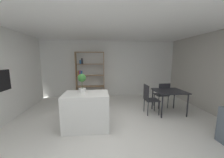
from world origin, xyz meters
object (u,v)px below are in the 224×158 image
dining_chair_island_side (149,97)px  dining_chair_far (163,93)px  dining_table (169,93)px  open_bookshelf (88,76)px  kitchen_island (87,111)px  potted_plant_on_island (82,81)px  built_in_oven (2,81)px

dining_chair_island_side → dining_chair_far: bearing=-57.7°
dining_table → dining_chair_island_side: 0.70m
dining_chair_far → open_bookshelf: bearing=-32.5°
dining_table → dining_chair_island_side: dining_chair_island_side is taller
dining_table → kitchen_island: bearing=-164.9°
kitchen_island → potted_plant_on_island: potted_plant_on_island is taller
kitchen_island → dining_chair_far: bearing=23.7°
dining_table → dining_chair_far: 0.46m
open_bookshelf → dining_chair_island_side: bearing=-43.3°
built_in_oven → potted_plant_on_island: 2.15m
dining_table → dining_chair_far: (0.01, 0.45, -0.11)m
built_in_oven → open_bookshelf: (2.04, 2.30, -0.20)m
dining_table → potted_plant_on_island: bearing=-167.0°
dining_chair_far → dining_chair_island_side: (-0.69, -0.45, 0.01)m
kitchen_island → dining_table: size_ratio=1.21×
built_in_oven → open_bookshelf: size_ratio=0.27×
kitchen_island → open_bookshelf: bearing=94.1°
built_in_oven → kitchen_island: 2.39m
open_bookshelf → dining_table: (2.81, -2.00, -0.35)m
kitchen_island → open_bookshelf: open_bookshelf is taller
open_bookshelf → dining_table: size_ratio=2.25×
kitchen_island → dining_chair_island_side: 2.06m
kitchen_island → dining_table: (2.62, 0.71, 0.21)m
dining_table → dining_chair_island_side: (-0.69, -0.00, -0.11)m
dining_table → dining_chair_island_side: size_ratio=0.97×
potted_plant_on_island → dining_chair_far: size_ratio=0.53×
built_in_oven → dining_chair_far: 4.96m
potted_plant_on_island → dining_table: bearing=13.0°
built_in_oven → potted_plant_on_island: size_ratio=1.18×
built_in_oven → potted_plant_on_island: bearing=-8.6°
kitchen_island → potted_plant_on_island: size_ratio=2.30×
built_in_oven → kitchen_island: size_ratio=0.51×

